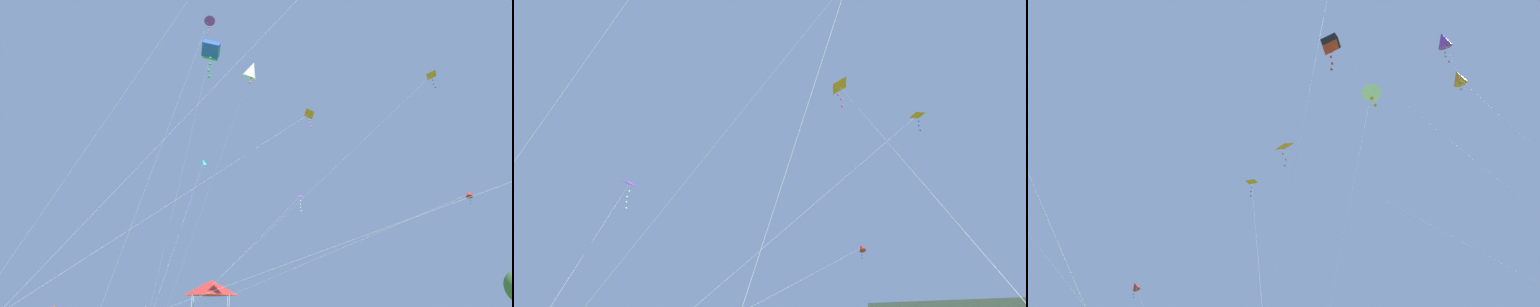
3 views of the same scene
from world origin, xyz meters
The scene contains 4 objects.
kite_orange_delta_0 centered at (1.99, 11.81, 14.58)m, with size 6.27×16.81×15.07m.
kite_purple_delta_1 centered at (-13.53, 15.00, 13.33)m, with size 9.24×13.33×13.84m.
kite_red_diamond_7 centered at (-0.79, 25.27, 9.95)m, with size 6.01×25.54×10.40m.
kite_orange_delta_9 centered at (4.56, 20.08, 16.64)m, with size 9.81×18.63×17.15m.
Camera 2 is at (5.71, -3.48, 3.89)m, focal length 28.00 mm.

